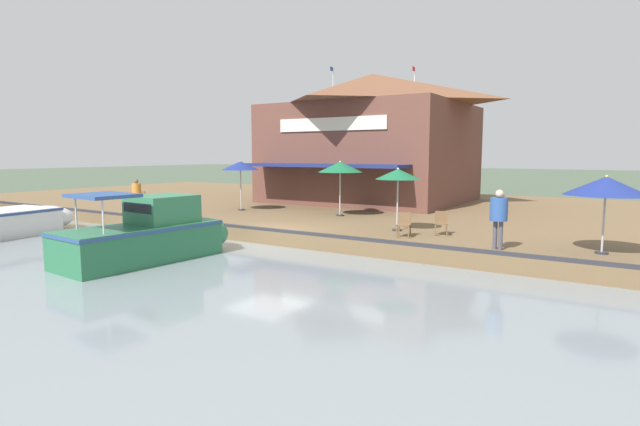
{
  "coord_description": "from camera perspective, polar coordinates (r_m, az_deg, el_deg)",
  "views": [
    {
      "loc": [
        14.62,
        11.72,
        3.5
      ],
      "look_at": [
        -1.0,
        1.8,
        1.3
      ],
      "focal_mm": 28.0,
      "sensor_mm": 36.0,
      "label": 1
    }
  ],
  "objects": [
    {
      "name": "waterfront_restaurant",
      "position": [
        31.0,
        5.86,
        8.63
      ],
      "size": [
        11.6,
        11.48,
        8.35
      ],
      "color": "brown",
      "rests_on": "quay_deck"
    },
    {
      "name": "cafe_chair_mid_patio",
      "position": [
        25.93,
        -15.24,
        1.18
      ],
      "size": [
        0.56,
        0.56,
        0.85
      ],
      "color": "brown",
      "rests_on": "quay_deck"
    },
    {
      "name": "tree_upstream_bank",
      "position": [
        38.38,
        1.77,
        8.33
      ],
      "size": [
        4.19,
        3.99,
        6.05
      ],
      "color": "brown",
      "rests_on": "quay_deck"
    },
    {
      "name": "quay_edge_fender",
      "position": [
        19.03,
        -6.04,
        -1.87
      ],
      "size": [
        0.2,
        50.4,
        0.1
      ],
      "primitive_type": "cube",
      "color": "#2D2D33",
      "rests_on": "quay_deck"
    },
    {
      "name": "person_mid_patio",
      "position": [
        27.17,
        -20.22,
        2.36
      ],
      "size": [
        0.46,
        0.46,
        1.61
      ],
      "color": "orange",
      "rests_on": "quay_deck"
    },
    {
      "name": "quay_deck",
      "position": [
        28.36,
        7.78,
        0.24
      ],
      "size": [
        22.0,
        56.0,
        0.6
      ],
      "primitive_type": "cube",
      "color": "brown",
      "rests_on": "ground"
    },
    {
      "name": "patio_umbrella_near_quay_edge",
      "position": [
        18.92,
        8.9,
        4.38
      ],
      "size": [
        1.71,
        1.71,
        2.38
      ],
      "color": "#B7B7B7",
      "rests_on": "quay_deck"
    },
    {
      "name": "motorboat_distant_upstream",
      "position": [
        17.23,
        -18.22,
        -2.41
      ],
      "size": [
        6.03,
        2.56,
        2.24
      ],
      "color": "#287047",
      "rests_on": "river_water"
    },
    {
      "name": "cafe_chair_far_corner_seat",
      "position": [
        18.4,
        13.67,
        -0.98
      ],
      "size": [
        0.57,
        0.57,
        0.85
      ],
      "color": "brown",
      "rests_on": "quay_deck"
    },
    {
      "name": "ground_plane",
      "position": [
        19.06,
        -6.2,
        -3.84
      ],
      "size": [
        220.0,
        220.0,
        0.0
      ],
      "primitive_type": "plane",
      "color": "#4C5B47"
    },
    {
      "name": "patio_umbrella_mid_patio_left",
      "position": [
        16.54,
        29.88,
        2.71
      ],
      "size": [
        2.27,
        2.27,
        2.3
      ],
      "color": "#B7B7B7",
      "rests_on": "quay_deck"
    },
    {
      "name": "person_near_entrance",
      "position": [
        15.97,
        19.75,
        0.14
      ],
      "size": [
        0.52,
        0.52,
        1.83
      ],
      "color": "#4C4C56",
      "rests_on": "quay_deck"
    },
    {
      "name": "patio_umbrella_by_entrance",
      "position": [
        25.96,
        -9.09,
        5.35
      ],
      "size": [
        1.94,
        1.94,
        2.56
      ],
      "color": "#B7B7B7",
      "rests_on": "quay_deck"
    },
    {
      "name": "tree_downstream_bank",
      "position": [
        32.23,
        12.13,
        10.11
      ],
      "size": [
        3.71,
        3.54,
        6.74
      ],
      "color": "brown",
      "rests_on": "quay_deck"
    },
    {
      "name": "cafe_chair_under_first_umbrella",
      "position": [
        29.24,
        -19.78,
        1.63
      ],
      "size": [
        0.48,
        0.48,
        0.85
      ],
      "color": "brown",
      "rests_on": "quay_deck"
    },
    {
      "name": "cafe_chair_beside_entrance",
      "position": [
        17.74,
        9.6,
        -1.17
      ],
      "size": [
        0.53,
        0.53,
        0.85
      ],
      "color": "brown",
      "rests_on": "quay_deck"
    },
    {
      "name": "patio_umbrella_back_row",
      "position": [
        23.26,
        2.31,
        5.27
      ],
      "size": [
        2.07,
        2.07,
        2.58
      ],
      "color": "#B7B7B7",
      "rests_on": "quay_deck"
    }
  ]
}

